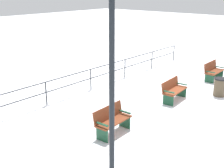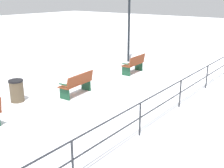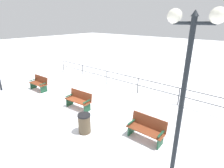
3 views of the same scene
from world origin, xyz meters
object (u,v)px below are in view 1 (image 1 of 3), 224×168
bench_second (174,90)px  bench_third (213,71)px  trash_bin (220,87)px  lamppost_near (112,54)px  bench_nearest (112,120)px

bench_second → bench_third: 3.97m
bench_third → trash_bin: bench_third is taller
trash_bin → lamppost_near: bearing=-87.1°
lamppost_near → bench_third: bearing=99.2°
bench_nearest → bench_second: bench_nearest is taller
bench_second → lamppost_near: (1.64, -5.86, 2.75)m
bench_second → trash_bin: (1.26, 1.82, -0.05)m
bench_second → trash_bin: bench_second is taller
bench_nearest → trash_bin: (1.26, 5.78, -0.06)m
bench_second → bench_third: size_ratio=1.04×
bench_third → trash_bin: 2.47m
bench_nearest → trash_bin: 5.91m
bench_second → bench_nearest: bearing=-94.5°
bench_nearest → bench_third: (0.04, 7.93, -0.01)m
bench_second → trash_bin: bearing=50.9°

